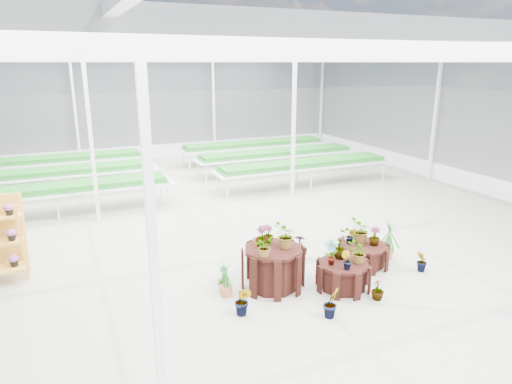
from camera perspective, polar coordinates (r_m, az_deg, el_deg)
name	(u,v)px	position (r m, az deg, el deg)	size (l,w,h in m)	color
ground_plane	(258,258)	(10.27, 0.20, -8.20)	(24.00, 24.00, 0.00)	gray
greenhouse_shell	(258,159)	(9.58, 0.21, 4.18)	(18.00, 24.00, 4.50)	white
steel_frame	(258,159)	(9.58, 0.21, 4.18)	(18.00, 24.00, 4.50)	silver
nursery_benches	(177,171)	(16.65, -9.90, 2.58)	(16.00, 7.00, 0.84)	silver
plinth_tall	(273,268)	(8.87, 2.15, -9.42)	(1.18, 1.18, 0.80)	black
plinth_mid	(343,276)	(9.02, 10.83, -10.22)	(1.01, 1.01, 0.53)	black
plinth_low	(364,255)	(10.09, 13.31, -7.67)	(1.03, 1.03, 0.46)	black
nursery_plants	(321,250)	(9.36, 8.09, -7.16)	(4.42, 2.82, 1.31)	#1C691E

